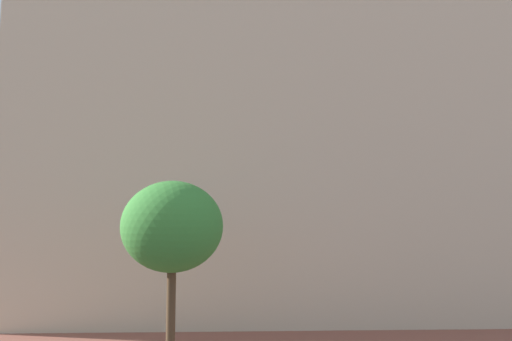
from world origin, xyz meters
TOP-DOWN VIEW (x-y plane):
  - landmark_building at (1.12, 26.19)m, footprint 23.73×15.93m
  - tree_curb_far at (-2.37, 12.49)m, footprint 3.01×3.01m

SIDE VIEW (x-z plane):
  - tree_curb_far at x=-2.37m, z-range 1.49..7.23m
  - landmark_building at x=1.12m, z-range -6.14..29.53m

